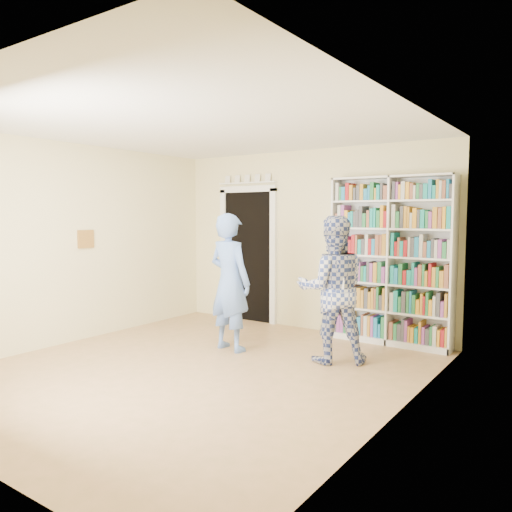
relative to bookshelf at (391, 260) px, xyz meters
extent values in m
plane|color=#9D7C4C|center=(-1.35, -2.34, -1.13)|extent=(5.00, 5.00, 0.00)
plane|color=white|center=(-1.35, -2.34, 1.57)|extent=(5.00, 5.00, 0.00)
plane|color=#F2E7A7|center=(-1.35, 0.16, 0.22)|extent=(4.50, 0.00, 4.50)
plane|color=#F2E7A7|center=(-3.60, -2.34, 0.22)|extent=(0.00, 5.00, 5.00)
plane|color=#F2E7A7|center=(0.90, -2.34, 0.22)|extent=(0.00, 5.00, 5.00)
cube|color=white|center=(0.00, 0.00, -0.01)|extent=(1.63, 0.31, 2.24)
cube|color=white|center=(0.00, 0.00, -0.01)|extent=(0.03, 0.31, 2.24)
cube|color=black|center=(-2.45, 0.14, -0.08)|extent=(0.90, 0.03, 2.10)
cube|color=white|center=(-2.95, 0.12, -0.08)|extent=(0.10, 0.06, 2.20)
cube|color=white|center=(-1.95, 0.12, -0.08)|extent=(0.10, 0.06, 2.20)
cube|color=white|center=(-2.45, 0.12, 1.02)|extent=(1.10, 0.06, 0.10)
cube|color=white|center=(-2.45, 0.12, 1.12)|extent=(1.10, 0.08, 0.02)
cube|color=brown|center=(-3.58, -2.14, 0.27)|extent=(0.03, 0.25, 0.25)
imported|color=#5F86D5|center=(-1.58, -1.47, -0.26)|extent=(0.69, 0.49, 1.75)
imported|color=navy|center=(-0.27, -1.19, -0.27)|extent=(1.06, 1.02, 1.73)
cube|color=white|center=(-0.14, -1.36, -0.24)|extent=(0.18, 0.07, 0.27)
camera|label=1|loc=(2.32, -6.45, 0.61)|focal=35.00mm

